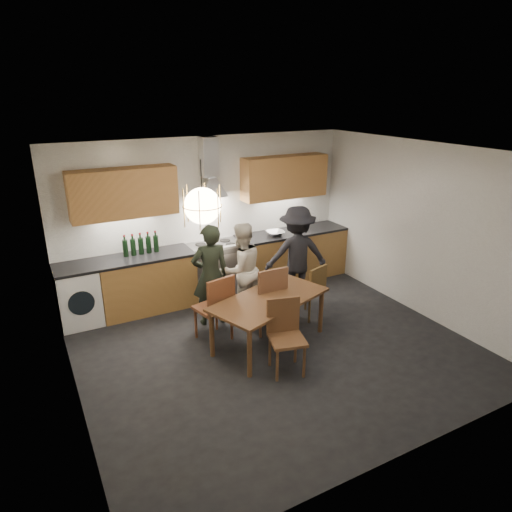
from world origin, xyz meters
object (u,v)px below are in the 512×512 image
person_right (297,255)px  dining_table (269,303)px  mixing_bowl (275,233)px  stock_pot (304,225)px  chair_back_left (217,305)px  person_left (210,275)px  wine_bottles (141,244)px  person_mid (241,270)px  chair_front (285,330)px

person_right → dining_table: bearing=62.3°
mixing_bowl → stock_pot: stock_pot is taller
person_right → chair_back_left: bearing=39.6°
person_left → wine_bottles: person_left is taller
stock_pot → person_mid: bearing=-153.2°
person_left → stock_pot: size_ratio=7.43×
stock_pot → dining_table: bearing=-133.7°
chair_back_left → mixing_bowl: mixing_bowl is taller
person_left → stock_pot: bearing=-151.4°
stock_pot → person_right: bearing=-129.3°
dining_table → chair_front: size_ratio=1.96×
stock_pot → wine_bottles: wine_bottles is taller
dining_table → person_right: (1.08, 1.01, 0.19)m
chair_back_left → chair_front: chair_back_left is taller
wine_bottles → mixing_bowl: bearing=-3.8°
person_right → stock_pot: person_right is taller
dining_table → person_mid: (0.07, 0.99, 0.12)m
person_left → wine_bottles: 1.26m
chair_back_left → person_right: size_ratio=0.61×
person_left → person_right: bearing=-170.7°
person_mid → wine_bottles: person_mid is taller
dining_table → person_mid: size_ratio=1.24×
chair_front → person_right: bearing=67.9°
mixing_bowl → stock_pot: bearing=7.0°
person_left → person_right: 1.53m
stock_pot → person_left: bearing=-157.6°
person_right → stock_pot: bearing=-110.1°
mixing_bowl → stock_pot: (0.64, 0.08, 0.03)m
chair_back_left → chair_front: size_ratio=1.06×
person_left → wine_bottles: (-0.73, 0.98, 0.30)m
person_mid → person_left: bearing=-1.2°
wine_bottles → chair_front: bearing=-66.8°
chair_back_left → person_mid: person_mid is taller
dining_table → chair_back_left: chair_back_left is taller
chair_front → person_left: 1.58m
chair_front → mixing_bowl: mixing_bowl is taller
chair_front → chair_back_left: bearing=130.5°
mixing_bowl → wine_bottles: bearing=176.2°
mixing_bowl → wine_bottles: 2.31m
mixing_bowl → chair_back_left: bearing=-141.2°
wine_bottles → stock_pot: bearing=-1.4°
person_mid → person_right: 1.01m
dining_table → chair_back_left: size_ratio=1.85×
chair_front → person_left: person_left is taller
dining_table → person_mid: 1.00m
chair_back_left → wine_bottles: (-0.59, 1.52, 0.51)m
mixing_bowl → person_right: bearing=-92.6°
person_left → mixing_bowl: (1.57, 0.83, 0.18)m
person_mid → person_right: bearing=173.7°
mixing_bowl → stock_pot: 0.65m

